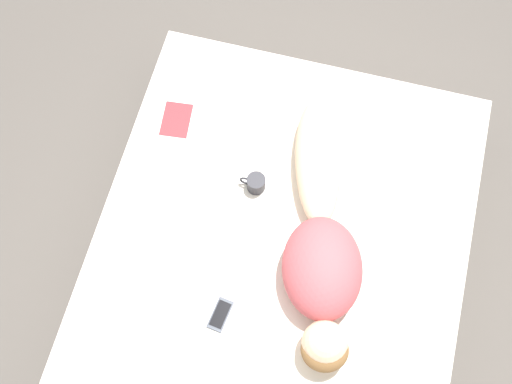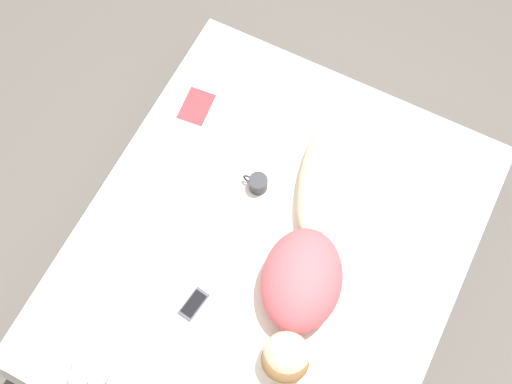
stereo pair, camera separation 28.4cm
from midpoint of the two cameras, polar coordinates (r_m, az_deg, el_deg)
The scene contains 7 objects.
ground_plane at distance 3.81m, azimuth 3.01°, elevation -7.20°, with size 12.00×12.00×0.00m, color #4C4742.
bed at distance 3.57m, azimuth 3.21°, elevation -6.11°, with size 1.78×2.10×0.51m.
person at distance 3.21m, azimuth 6.56°, elevation -5.56°, with size 0.55×1.34×0.24m.
open_magazine at distance 3.60m, azimuth -1.03°, elevation 6.11°, with size 0.46×0.32×0.01m.
coffee_mug at distance 3.39m, azimuth 2.53°, elevation 0.47°, with size 0.13×0.09×0.08m.
cell_phone at distance 3.24m, azimuth -2.50°, elevation -9.21°, with size 0.09×0.16×0.01m.
plush_toy at distance 3.15m, azimuth -10.71°, elevation -14.17°, with size 0.17×0.18×0.22m.
Camera 2 is at (-0.42, 0.95, 3.66)m, focal length 50.00 mm.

